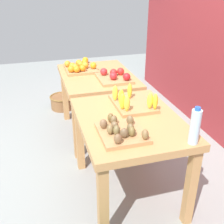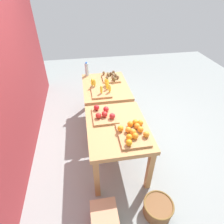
{
  "view_description": "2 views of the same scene",
  "coord_description": "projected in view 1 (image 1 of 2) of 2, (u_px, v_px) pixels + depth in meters",
  "views": [
    {
      "loc": [
        2.4,
        -0.67,
        1.78
      ],
      "look_at": [
        0.06,
        -0.0,
        0.57
      ],
      "focal_mm": 44.31,
      "sensor_mm": 36.0,
      "label": 1
    },
    {
      "loc": [
        -2.37,
        0.38,
        2.36
      ],
      "look_at": [
        0.03,
        -0.03,
        0.54
      ],
      "focal_mm": 29.79,
      "sensor_mm": 36.0,
      "label": 2
    }
  ],
  "objects": [
    {
      "name": "ground_plane",
      "position": [
        111.0,
        156.0,
        3.03
      ],
      "size": [
        8.0,
        8.0,
        0.0
      ],
      "primitive_type": "plane",
      "color": "gray"
    },
    {
      "name": "wicker_basket",
      "position": [
        62.0,
        102.0,
        4.08
      ],
      "size": [
        0.36,
        0.36,
        0.19
      ],
      "color": "brown",
      "rests_on": "ground_plane"
    },
    {
      "name": "display_table_left",
      "position": [
        97.0,
        84.0,
        3.22
      ],
      "size": [
        1.04,
        0.8,
        0.76
      ],
      "color": "tan",
      "rests_on": "ground_plane"
    },
    {
      "name": "display_table_right",
      "position": [
        129.0,
        130.0,
        2.26
      ],
      "size": [
        1.04,
        0.8,
        0.76
      ],
      "color": "tan",
      "rests_on": "ground_plane"
    },
    {
      "name": "cardboard_produce_box",
      "position": [
        104.0,
        94.0,
        4.27
      ],
      "size": [
        0.4,
        0.3,
        0.25
      ],
      "primitive_type": "cube",
      "color": "tan",
      "rests_on": "ground_plane"
    },
    {
      "name": "water_bottle",
      "position": [
        195.0,
        127.0,
        1.82
      ],
      "size": [
        0.07,
        0.07,
        0.27
      ],
      "color": "silver",
      "rests_on": "display_table_right"
    },
    {
      "name": "apple_bin",
      "position": [
        114.0,
        77.0,
        2.99
      ],
      "size": [
        0.4,
        0.34,
        0.11
      ],
      "color": "tan",
      "rests_on": "display_table_left"
    },
    {
      "name": "orange_bin",
      "position": [
        80.0,
        67.0,
        3.29
      ],
      "size": [
        0.45,
        0.39,
        0.11
      ],
      "color": "tan",
      "rests_on": "display_table_left"
    },
    {
      "name": "kiwi_bin",
      "position": [
        121.0,
        131.0,
        1.95
      ],
      "size": [
        0.36,
        0.32,
        0.1
      ],
      "color": "tan",
      "rests_on": "display_table_right"
    },
    {
      "name": "banana_crate",
      "position": [
        132.0,
        102.0,
        2.38
      ],
      "size": [
        0.44,
        0.33,
        0.17
      ],
      "color": "tan",
      "rests_on": "display_table_right"
    }
  ]
}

